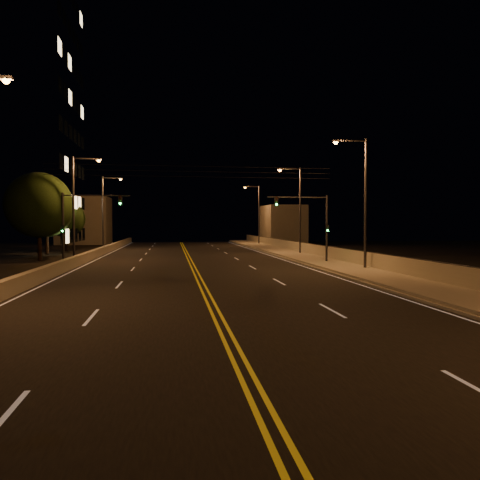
{
  "coord_description": "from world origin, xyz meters",
  "views": [
    {
      "loc": [
        -1.61,
        -6.78,
        3.37
      ],
      "look_at": [
        2.0,
        18.0,
        2.5
      ],
      "focal_mm": 35.0,
      "sensor_mm": 36.0,
      "label": 1
    }
  ],
  "objects": [
    {
      "name": "ground",
      "position": [
        0.0,
        0.0,
        0.0
      ],
      "size": [
        160.0,
        160.0,
        0.0
      ],
      "primitive_type": "plane",
      "color": "black",
      "rests_on": "ground"
    },
    {
      "name": "road",
      "position": [
        0.0,
        20.0,
        0.01
      ],
      "size": [
        18.0,
        120.0,
        0.02
      ],
      "primitive_type": "cube",
      "color": "black",
      "rests_on": "ground"
    },
    {
      "name": "sidewalk",
      "position": [
        10.8,
        20.0,
        0.15
      ],
      "size": [
        3.6,
        120.0,
        0.3
      ],
      "primitive_type": "cube",
      "color": "gray",
      "rests_on": "ground"
    },
    {
      "name": "curb",
      "position": [
        8.93,
        20.0,
        0.07
      ],
      "size": [
        0.14,
        120.0,
        0.15
      ],
      "primitive_type": "cube",
      "color": "gray",
      "rests_on": "ground"
    },
    {
      "name": "parapet_wall",
      "position": [
        12.45,
        20.0,
        0.8
      ],
      "size": [
        0.3,
        120.0,
        1.0
      ],
      "primitive_type": "cube",
      "color": "#A19D86",
      "rests_on": "sidewalk"
    },
    {
      "name": "jersey_barrier",
      "position": [
        -9.11,
        20.0,
        0.42
      ],
      "size": [
        0.45,
        120.0,
        0.84
      ],
      "primitive_type": "cube",
      "color": "#A19D86",
      "rests_on": "ground"
    },
    {
      "name": "distant_building_right",
      "position": [
        16.5,
        68.85,
        3.18
      ],
      "size": [
        6.0,
        10.0,
        6.35
      ],
      "primitive_type": "cube",
      "color": "gray",
      "rests_on": "ground"
    },
    {
      "name": "distant_building_left",
      "position": [
        -16.0,
        73.75,
        3.9
      ],
      "size": [
        8.0,
        8.0,
        7.8
      ],
      "primitive_type": "cube",
      "color": "gray",
      "rests_on": "ground"
    },
    {
      "name": "parapet_rail",
      "position": [
        12.45,
        20.0,
        1.33
      ],
      "size": [
        0.06,
        120.0,
        0.06
      ],
      "primitive_type": "cylinder",
      "rotation": [
        1.57,
        0.0,
        0.0
      ],
      "color": "black",
      "rests_on": "parapet_wall"
    },
    {
      "name": "lane_markings",
      "position": [
        0.0,
        19.93,
        0.02
      ],
      "size": [
        17.32,
        116.0,
        0.0
      ],
      "color": "silver",
      "rests_on": "road"
    },
    {
      "name": "streetlight_1",
      "position": [
        11.53,
        24.32,
        5.36
      ],
      "size": [
        2.55,
        0.28,
        9.29
      ],
      "color": "#2D2D33",
      "rests_on": "ground"
    },
    {
      "name": "streetlight_2",
      "position": [
        11.53,
        41.19,
        5.36
      ],
      "size": [
        2.55,
        0.28,
        9.29
      ],
      "color": "#2D2D33",
      "rests_on": "ground"
    },
    {
      "name": "streetlight_3",
      "position": [
        11.53,
        64.75,
        5.36
      ],
      "size": [
        2.55,
        0.28,
        9.29
      ],
      "color": "#2D2D33",
      "rests_on": "ground"
    },
    {
      "name": "streetlight_5",
      "position": [
        -9.93,
        36.12,
        5.36
      ],
      "size": [
        2.55,
        0.28,
        9.29
      ],
      "color": "#2D2D33",
      "rests_on": "ground"
    },
    {
      "name": "streetlight_6",
      "position": [
        -9.93,
        53.83,
        5.36
      ],
      "size": [
        2.55,
        0.28,
        9.29
      ],
      "color": "#2D2D33",
      "rests_on": "ground"
    },
    {
      "name": "traffic_signal_right",
      "position": [
        9.96,
        30.22,
        3.66
      ],
      "size": [
        5.11,
        0.31,
        5.73
      ],
      "color": "#2D2D33",
      "rests_on": "ground"
    },
    {
      "name": "traffic_signal_left",
      "position": [
        -8.76,
        30.22,
        3.66
      ],
      "size": [
        5.11,
        0.31,
        5.73
      ],
      "color": "#2D2D33",
      "rests_on": "ground"
    },
    {
      "name": "overhead_wires",
      "position": [
        0.0,
        29.5,
        7.4
      ],
      "size": [
        22.0,
        0.03,
        0.83
      ],
      "color": "black"
    },
    {
      "name": "tree_0",
      "position": [
        -13.55,
        37.87,
        5.07
      ],
      "size": [
        5.94,
        5.94,
        8.04
      ],
      "color": "black",
      "rests_on": "ground"
    },
    {
      "name": "tree_1",
      "position": [
        -15.32,
        47.42,
        4.58
      ],
      "size": [
        5.36,
        5.36,
        7.27
      ],
      "color": "black",
      "rests_on": "ground"
    },
    {
      "name": "tree_2",
      "position": [
        -14.7,
        54.12,
        3.96
      ],
      "size": [
        4.64,
        4.64,
        6.29
      ],
      "color": "black",
      "rests_on": "ground"
    }
  ]
}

